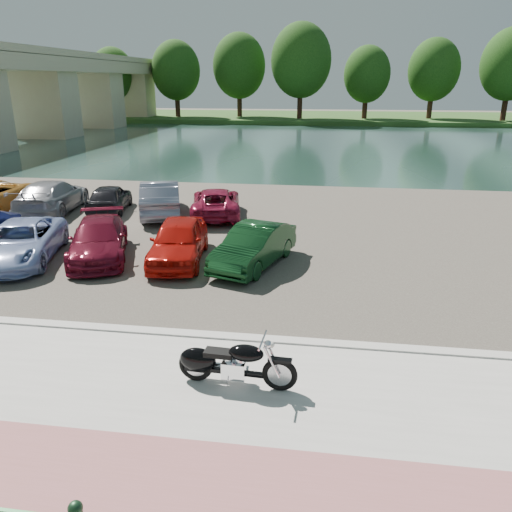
% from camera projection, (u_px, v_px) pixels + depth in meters
% --- Properties ---
extents(ground, '(200.00, 200.00, 0.00)m').
position_uv_depth(ground, '(248.00, 395.00, 9.48)').
color(ground, '#595447').
rests_on(ground, ground).
extents(promenade, '(60.00, 6.00, 0.10)m').
position_uv_depth(promenade, '(239.00, 427.00, 8.53)').
color(promenade, '#B1AEA6').
rests_on(promenade, ground).
extents(pink_path, '(60.00, 2.00, 0.01)m').
position_uv_depth(pink_path, '(220.00, 492.00, 7.11)').
color(pink_path, '#9C5A58').
rests_on(pink_path, promenade).
extents(kerb, '(60.00, 0.30, 0.14)m').
position_uv_depth(kerb, '(262.00, 340.00, 11.32)').
color(kerb, '#B1AEA6').
rests_on(kerb, ground).
extents(parking_lot, '(60.00, 18.00, 0.04)m').
position_uv_depth(parking_lot, '(292.00, 231.00, 19.74)').
color(parking_lot, '#423C36').
rests_on(parking_lot, ground).
extents(river, '(120.00, 40.00, 0.00)m').
position_uv_depth(river, '(315.00, 144.00, 46.82)').
color(river, '#1B302C').
rests_on(river, ground).
extents(far_bank, '(120.00, 24.00, 0.60)m').
position_uv_depth(far_bank, '(322.00, 117.00, 76.59)').
color(far_bank, '#254C1B').
rests_on(far_bank, ground).
extents(bridge, '(7.00, 56.00, 8.55)m').
position_uv_depth(bridge, '(36.00, 82.00, 49.71)').
color(bridge, tan).
rests_on(bridge, ground).
extents(far_trees, '(70.25, 10.68, 12.52)m').
position_uv_depth(far_trees, '(355.00, 66.00, 67.82)').
color(far_trees, '#321B12').
rests_on(far_trees, far_bank).
extents(motorcycle, '(2.33, 0.75, 1.05)m').
position_uv_depth(motorcycle, '(226.00, 363.00, 9.51)').
color(motorcycle, black).
rests_on(motorcycle, promenade).
extents(car_2, '(3.24, 5.00, 1.28)m').
position_uv_depth(car_2, '(20.00, 242.00, 16.22)').
color(car_2, '#92A5D5').
rests_on(car_2, parking_lot).
extents(car_3, '(3.14, 4.69, 1.26)m').
position_uv_depth(car_3, '(99.00, 239.00, 16.52)').
color(car_3, maroon).
rests_on(car_3, parking_lot).
extents(car_4, '(2.12, 4.23, 1.38)m').
position_uv_depth(car_4, '(178.00, 241.00, 16.19)').
color(car_4, '#B5120C').
rests_on(car_4, parking_lot).
extents(car_5, '(2.48, 4.16, 1.30)m').
position_uv_depth(car_5, '(254.00, 246.00, 15.80)').
color(car_5, black).
rests_on(car_5, parking_lot).
extents(car_7, '(2.68, 5.21, 1.45)m').
position_uv_depth(car_7, '(52.00, 196.00, 22.26)').
color(car_7, '#94959D').
rests_on(car_7, parking_lot).
extents(car_8, '(2.12, 3.88, 1.25)m').
position_uv_depth(car_8, '(110.00, 198.00, 22.37)').
color(car_8, black).
rests_on(car_8, parking_lot).
extents(car_9, '(2.95, 4.88, 1.52)m').
position_uv_depth(car_9, '(160.00, 198.00, 21.80)').
color(car_9, slate).
rests_on(car_9, parking_lot).
extents(car_10, '(2.87, 4.72, 1.22)m').
position_uv_depth(car_10, '(216.00, 202.00, 21.64)').
color(car_10, maroon).
rests_on(car_10, parking_lot).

